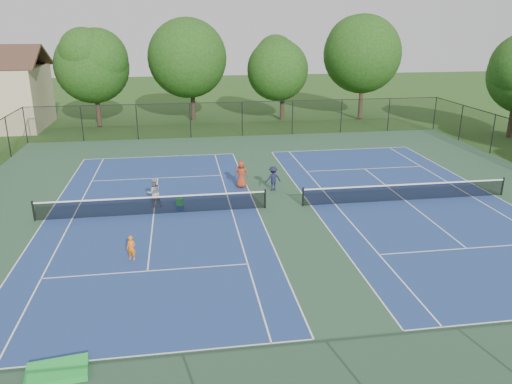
{
  "coord_description": "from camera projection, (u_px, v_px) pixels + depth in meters",
  "views": [
    {
      "loc": [
        -5.4,
        -24.96,
        9.63
      ],
      "look_at": [
        -1.7,
        -1.0,
        1.3
      ],
      "focal_mm": 35.0,
      "sensor_mm": 36.0,
      "label": 1
    }
  ],
  "objects": [
    {
      "name": "tennis_court_left",
      "position": [
        154.0,
        212.0,
        26.2
      ],
      "size": [
        12.0,
        23.83,
        1.07
      ],
      "color": "navy",
      "rests_on": "ground"
    },
    {
      "name": "perimeter_fence",
      "position": [
        285.0,
        179.0,
        26.72
      ],
      "size": [
        36.08,
        36.08,
        3.02
      ],
      "color": "black",
      "rests_on": "ground"
    },
    {
      "name": "bystander_c",
      "position": [
        241.0,
        174.0,
        30.2
      ],
      "size": [
        0.88,
        0.63,
        1.67
      ],
      "primitive_type": "imported",
      "rotation": [
        0.0,
        0.0,
        3.01
      ],
      "color": "maroon",
      "rests_on": "ground"
    },
    {
      "name": "ball_crate",
      "position": [
        180.0,
        208.0,
        26.75
      ],
      "size": [
        0.39,
        0.33,
        0.29
      ],
      "primitive_type": "cube",
      "rotation": [
        0.0,
        0.0,
        -0.19
      ],
      "color": "navy",
      "rests_on": "ground"
    },
    {
      "name": "court_pad",
      "position": [
        284.0,
        207.0,
        27.24
      ],
      "size": [
        36.0,
        36.0,
        0.01
      ],
      "primitive_type": "cube",
      "color": "#2C4E36",
      "rests_on": "ground"
    },
    {
      "name": "tree_back_d",
      "position": [
        364.0,
        51.0,
        49.32
      ],
      "size": [
        7.8,
        7.8,
        10.37
      ],
      "color": "#2D2116",
      "rests_on": "ground"
    },
    {
      "name": "tree_back_b",
      "position": [
        191.0,
        54.0,
        48.82
      ],
      "size": [
        7.6,
        7.6,
        10.03
      ],
      "color": "#2D2116",
      "rests_on": "ground"
    },
    {
      "name": "ball_hopper",
      "position": [
        180.0,
        202.0,
        26.64
      ],
      "size": [
        0.4,
        0.35,
        0.39
      ],
      "primitive_type": "cube",
      "rotation": [
        0.0,
        0.0,
        -0.31
      ],
      "color": "green",
      "rests_on": "ball_crate"
    },
    {
      "name": "ground",
      "position": [
        284.0,
        207.0,
        27.24
      ],
      "size": [
        140.0,
        140.0,
        0.0
      ],
      "primitive_type": "plane",
      "color": "#234716",
      "rests_on": "ground"
    },
    {
      "name": "tree_back_c",
      "position": [
        283.0,
        65.0,
        49.54
      ],
      "size": [
        6.0,
        6.0,
        8.4
      ],
      "color": "#2D2116",
      "rests_on": "ground"
    },
    {
      "name": "instructor",
      "position": [
        154.0,
        193.0,
        27.04
      ],
      "size": [
        0.92,
        0.8,
        1.63
      ],
      "primitive_type": "imported",
      "rotation": [
        0.0,
        0.0,
        3.41
      ],
      "color": "gray",
      "rests_on": "ground"
    },
    {
      "name": "green_tarp",
      "position": [
        57.0,
        372.0,
        14.29
      ],
      "size": [
        1.84,
        1.3,
        0.2
      ],
      "primitive_type": "cube",
      "rotation": [
        0.0,
        0.0,
        0.14
      ],
      "color": "green",
      "rests_on": "ground"
    },
    {
      "name": "tree_back_a",
      "position": [
        93.0,
        62.0,
        45.83
      ],
      "size": [
        6.8,
        6.8,
        9.15
      ],
      "color": "#2D2116",
      "rests_on": "ground"
    },
    {
      "name": "bystander_b",
      "position": [
        273.0,
        178.0,
        29.69
      ],
      "size": [
        1.04,
        0.71,
        1.49
      ],
      "primitive_type": "imported",
      "rotation": [
        0.0,
        0.0,
        3.31
      ],
      "color": "#171733",
      "rests_on": "ground"
    },
    {
      "name": "child_player",
      "position": [
        131.0,
        248.0,
        21.08
      ],
      "size": [
        0.47,
        0.39,
        1.08
      ],
      "primitive_type": "imported",
      "rotation": [
        0.0,
        0.0,
        -0.4
      ],
      "color": "orange",
      "rests_on": "ground"
    },
    {
      "name": "tennis_court_right",
      "position": [
        405.0,
        199.0,
        28.21
      ],
      "size": [
        12.0,
        23.83,
        1.07
      ],
      "color": "navy",
      "rests_on": "ground"
    }
  ]
}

